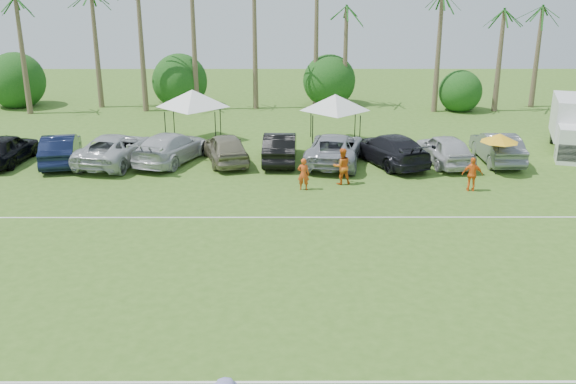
{
  "coord_description": "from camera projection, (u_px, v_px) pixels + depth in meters",
  "views": [
    {
      "loc": [
        2.53,
        -12.3,
        10.2
      ],
      "look_at": [
        2.59,
        12.79,
        1.6
      ],
      "focal_mm": 40.0,
      "sensor_mm": 36.0,
      "label": 1
    }
  ],
  "objects": [
    {
      "name": "field_lines",
      "position": [
        215.0,
        279.0,
        22.51
      ],
      "size": [
        80.0,
        12.1,
        0.01
      ],
      "color": "white",
      "rests_on": "ground"
    },
    {
      "name": "palm_tree_4",
      "position": [
        200.0,
        11.0,
        48.45
      ],
      "size": [
        2.4,
        2.4,
        8.9
      ],
      "color": "brown",
      "rests_on": "ground"
    },
    {
      "name": "palm_tree_8",
      "position": [
        425.0,
        11.0,
        48.49
      ],
      "size": [
        2.4,
        2.4,
        8.9
      ],
      "color": "brown",
      "rests_on": "ground"
    },
    {
      "name": "bush_tree_0",
      "position": [
        17.0,
        84.0,
        51.21
      ],
      "size": [
        4.0,
        4.0,
        4.0
      ],
      "color": "brown",
      "rests_on": "ground"
    },
    {
      "name": "bush_tree_1",
      "position": [
        180.0,
        84.0,
        51.24
      ],
      "size": [
        4.0,
        4.0,
        4.0
      ],
      "color": "brown",
      "rests_on": "ground"
    },
    {
      "name": "bush_tree_2",
      "position": [
        330.0,
        84.0,
        51.27
      ],
      "size": [
        4.0,
        4.0,
        4.0
      ],
      "color": "brown",
      "rests_on": "ground"
    },
    {
      "name": "bush_tree_3",
      "position": [
        454.0,
        83.0,
        51.29
      ],
      "size": [
        4.0,
        4.0,
        4.0
      ],
      "color": "brown",
      "rests_on": "ground"
    },
    {
      "name": "sideline_player_a",
      "position": [
        303.0,
        174.0,
        31.57
      ],
      "size": [
        0.63,
        0.46,
        1.6
      ],
      "primitive_type": "imported",
      "rotation": [
        0.0,
        0.0,
        3.01
      ],
      "color": "#D54817",
      "rests_on": "ground"
    },
    {
      "name": "sideline_player_b",
      "position": [
        342.0,
        166.0,
        32.38
      ],
      "size": [
        1.04,
        0.89,
        1.87
      ],
      "primitive_type": "imported",
      "rotation": [
        0.0,
        0.0,
        3.37
      ],
      "color": "orange",
      "rests_on": "ground"
    },
    {
      "name": "sideline_player_c",
      "position": [
        472.0,
        174.0,
        31.37
      ],
      "size": [
        1.04,
        0.55,
        1.69
      ],
      "primitive_type": "imported",
      "rotation": [
        0.0,
        0.0,
        3.0
      ],
      "color": "orange",
      "rests_on": "ground"
    },
    {
      "name": "box_truck",
      "position": [
        576.0,
        125.0,
        37.88
      ],
      "size": [
        4.06,
        6.56,
        3.17
      ],
      "rotation": [
        0.0,
        0.0,
        -0.31
      ],
      "color": "white",
      "rests_on": "ground"
    },
    {
      "name": "canopy_tent_left",
      "position": [
        192.0,
        90.0,
        40.06
      ],
      "size": [
        4.71,
        4.71,
        3.82
      ],
      "color": "black",
      "rests_on": "ground"
    },
    {
      "name": "canopy_tent_right",
      "position": [
        335.0,
        94.0,
        39.62
      ],
      "size": [
        4.43,
        4.43,
        3.59
      ],
      "color": "black",
      "rests_on": "ground"
    },
    {
      "name": "market_umbrella",
      "position": [
        500.0,
        138.0,
        33.57
      ],
      "size": [
        2.01,
        2.01,
        2.23
      ],
      "color": "black",
      "rests_on": "ground"
    },
    {
      "name": "parked_car_0",
      "position": [
        6.0,
        149.0,
        35.93
      ],
      "size": [
        2.38,
        5.13,
        1.7
      ],
      "primitive_type": "imported",
      "rotation": [
        0.0,
        0.0,
        3.07
      ],
      "color": "black",
      "rests_on": "ground"
    },
    {
      "name": "parked_car_1",
      "position": [
        61.0,
        149.0,
        35.86
      ],
      "size": [
        2.85,
        5.42,
        1.7
      ],
      "primitive_type": "imported",
      "rotation": [
        0.0,
        0.0,
        3.35
      ],
      "color": "black",
      "rests_on": "ground"
    },
    {
      "name": "parked_car_2",
      "position": [
        116.0,
        149.0,
        35.93
      ],
      "size": [
        3.9,
        6.53,
        1.7
      ],
      "primitive_type": "imported",
      "rotation": [
        0.0,
        0.0,
        2.96
      ],
      "color": "#B1B3B6",
      "rests_on": "ground"
    },
    {
      "name": "parked_car_3",
      "position": [
        171.0,
        147.0,
        36.18
      ],
      "size": [
        4.22,
        6.32,
        1.7
      ],
      "primitive_type": "imported",
      "rotation": [
        0.0,
        0.0,
        2.8
      ],
      "color": "#BABABE",
      "rests_on": "ground"
    },
    {
      "name": "parked_car_4",
      "position": [
        225.0,
        148.0,
        36.07
      ],
      "size": [
        3.31,
        5.35,
        1.7
      ],
      "primitive_type": "imported",
      "rotation": [
        0.0,
        0.0,
        3.42
      ],
      "color": "#797359",
      "rests_on": "ground"
    },
    {
      "name": "parked_car_5",
      "position": [
        280.0,
        147.0,
        36.26
      ],
      "size": [
        1.94,
        5.21,
        1.7
      ],
      "primitive_type": "imported",
      "rotation": [
        0.0,
        0.0,
        3.11
      ],
      "color": "black",
      "rests_on": "ground"
    },
    {
      "name": "parked_car_6",
      "position": [
        335.0,
        149.0,
        35.96
      ],
      "size": [
        3.95,
        6.54,
        1.7
      ],
      "primitive_type": "imported",
      "rotation": [
        0.0,
        0.0,
        2.95
      ],
      "color": "#90929C",
      "rests_on": "ground"
    },
    {
      "name": "parked_car_7",
      "position": [
        390.0,
        149.0,
        35.84
      ],
      "size": [
        4.43,
        6.32,
        1.7
      ],
      "primitive_type": "imported",
      "rotation": [
        0.0,
        0.0,
        3.53
      ],
      "color": "black",
      "rests_on": "ground"
    },
    {
      "name": "parked_car_8",
      "position": [
        445.0,
        149.0,
        35.82
      ],
      "size": [
        2.76,
        5.24,
        1.7
      ],
      "primitive_type": "imported",
      "rotation": [
        0.0,
        0.0,
        3.3
      ],
      "color": "#BDBDC0",
      "rests_on": "ground"
    },
    {
      "name": "parked_car_9",
      "position": [
        497.0,
        147.0,
        36.22
      ],
      "size": [
        1.8,
        5.16,
        1.7
      ],
      "primitive_type": "imported",
      "rotation": [
        0.0,
        0.0,
        3.14
      ],
      "color": "slate",
      "rests_on": "ground"
    }
  ]
}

